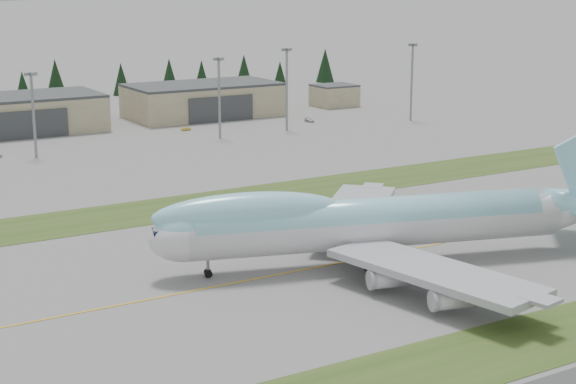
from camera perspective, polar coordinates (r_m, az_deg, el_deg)
ground at (r=141.35m, az=4.06°, el=-4.46°), size 7000.00×7000.00×0.00m
grass_strip_near at (r=114.21m, az=15.09°, el=-9.43°), size 400.00×14.00×0.08m
grass_strip_far at (r=178.68m, az=-4.15°, el=-0.60°), size 400.00×18.00×0.08m
taxiway_line_main at (r=141.35m, az=4.06°, el=-4.46°), size 400.00×0.40×0.02m
boeing_747_freighter at (r=138.21m, az=5.47°, el=-1.93°), size 79.13×65.60×20.89m
hangar_center at (r=270.14m, az=-17.13°, el=4.85°), size 48.00×26.60×10.80m
hangar_right at (r=289.82m, az=-5.50°, el=5.95°), size 48.00×26.60×10.80m
control_shed at (r=312.77m, az=3.01°, el=6.26°), size 14.00×12.00×7.60m
floodlight_masts at (r=245.31m, az=-5.90°, el=7.07°), size 144.08×7.87×24.16m
service_vehicle_b at (r=263.65m, az=-6.61°, el=3.97°), size 3.23×1.58×1.02m
service_vehicle_c at (r=277.93m, az=1.38°, el=4.56°), size 2.29×4.60×1.28m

